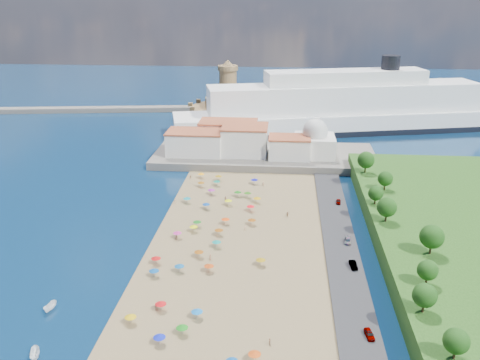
{
  "coord_description": "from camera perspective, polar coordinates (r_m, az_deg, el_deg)",
  "views": [
    {
      "loc": [
        17.96,
        -137.05,
        66.23
      ],
      "look_at": [
        4.0,
        25.0,
        8.0
      ],
      "focal_mm": 40.0,
      "sensor_mm": 36.0,
      "label": 1
    }
  ],
  "objects": [
    {
      "name": "beach_parasols",
      "position": [
        147.11,
        -3.55,
        -6.17
      ],
      "size": [
        30.42,
        114.68,
        2.2
      ],
      "color": "gray",
      "rests_on": "beach"
    },
    {
      "name": "ground",
      "position": [
        153.27,
        -2.3,
        -5.92
      ],
      "size": [
        700.0,
        700.0,
        0.0
      ],
      "primitive_type": "plane",
      "color": "#071938",
      "rests_on": "ground"
    },
    {
      "name": "moored_boats",
      "position": [
        119.29,
        -20.33,
        -14.94
      ],
      "size": [
        6.65,
        20.6,
        1.75
      ],
      "color": "white",
      "rests_on": "ground"
    },
    {
      "name": "cruise_ship",
      "position": [
        267.72,
        11.02,
        7.38
      ],
      "size": [
        167.53,
        63.5,
        36.39
      ],
      "color": "black",
      "rests_on": "ground"
    },
    {
      "name": "fortress",
      "position": [
        283.02,
        -1.27,
        7.55
      ],
      "size": [
        40.0,
        40.0,
        32.4
      ],
      "color": "#9B7F4D",
      "rests_on": "ground"
    },
    {
      "name": "hillside_trees",
      "position": [
        147.39,
        16.49,
        -3.56
      ],
      "size": [
        13.62,
        104.92,
        7.55
      ],
      "color": "#382314",
      "rests_on": "hillside"
    },
    {
      "name": "beachgoers",
      "position": [
        154.69,
        -2.52,
        -5.22
      ],
      "size": [
        37.63,
        104.65,
        1.84
      ],
      "color": "tan",
      "rests_on": "beach"
    },
    {
      "name": "parked_cars",
      "position": [
        142.16,
        11.77,
        -7.91
      ],
      "size": [
        2.09,
        74.81,
        1.41
      ],
      "color": "gray",
      "rests_on": "promenade"
    },
    {
      "name": "waterfront_buildings",
      "position": [
        219.63,
        -0.74,
        4.29
      ],
      "size": [
        57.0,
        29.0,
        11.0
      ],
      "color": "silver",
      "rests_on": "terrace"
    },
    {
      "name": "breakwater",
      "position": [
        323.61,
        -18.63,
        7.1
      ],
      "size": [
        199.03,
        34.77,
        2.6
      ],
      "primitive_type": "cube",
      "rotation": [
        0.0,
        0.0,
        0.14
      ],
      "color": "#59544C",
      "rests_on": "ground"
    },
    {
      "name": "jetty",
      "position": [
        255.3,
        -1.99,
        4.93
      ],
      "size": [
        18.0,
        70.0,
        2.4
      ],
      "primitive_type": "cube",
      "color": "#59544C",
      "rests_on": "ground"
    },
    {
      "name": "terrace",
      "position": [
        219.94,
        2.63,
        2.56
      ],
      "size": [
        90.0,
        36.0,
        3.0
      ],
      "primitive_type": "cube",
      "color": "#59544C",
      "rests_on": "ground"
    },
    {
      "name": "domed_building",
      "position": [
        216.12,
        7.96,
        4.14
      ],
      "size": [
        16.0,
        16.0,
        15.0
      ],
      "color": "silver",
      "rests_on": "terrace"
    }
  ]
}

